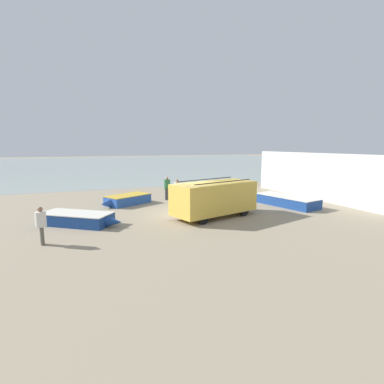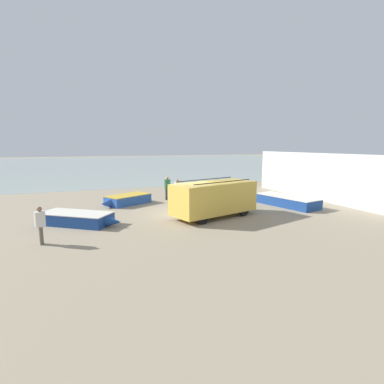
{
  "view_description": "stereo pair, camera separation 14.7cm",
  "coord_description": "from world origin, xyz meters",
  "px_view_note": "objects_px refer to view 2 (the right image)",
  "views": [
    {
      "loc": [
        -6.14,
        -16.68,
        4.12
      ],
      "look_at": [
        1.09,
        1.81,
        1.0
      ],
      "focal_mm": 28.0,
      "sensor_mm": 36.0,
      "label": 1
    },
    {
      "loc": [
        -6.01,
        -16.73,
        4.12
      ],
      "look_at": [
        1.09,
        1.81,
        1.0
      ],
      "focal_mm": 28.0,
      "sensor_mm": 36.0,
      "label": 2
    }
  ],
  "objects_px": {
    "fishing_rowboat_0": "(127,200)",
    "fishing_rowboat_1": "(285,201)",
    "fisherman_1": "(167,186)",
    "fisherman_2": "(40,222)",
    "fisherman_0": "(177,188)",
    "fishing_rowboat_2": "(224,189)",
    "parked_van": "(214,198)",
    "fishing_rowboat_3": "(78,219)"
  },
  "relations": [
    {
      "from": "fishing_rowboat_0",
      "to": "fishing_rowboat_1",
      "type": "distance_m",
      "value": 11.01
    },
    {
      "from": "fishing_rowboat_0",
      "to": "fishing_rowboat_1",
      "type": "bearing_deg",
      "value": 128.64
    },
    {
      "from": "fisherman_1",
      "to": "fisherman_2",
      "type": "bearing_deg",
      "value": 141.31
    },
    {
      "from": "fisherman_0",
      "to": "fisherman_1",
      "type": "bearing_deg",
      "value": -130.55
    },
    {
      "from": "fisherman_2",
      "to": "fisherman_1",
      "type": "bearing_deg",
      "value": -145.47
    },
    {
      "from": "fishing_rowboat_1",
      "to": "fishing_rowboat_2",
      "type": "xyz_separation_m",
      "value": [
        -1.3,
        6.62,
        -0.08
      ]
    },
    {
      "from": "parked_van",
      "to": "fisherman_2",
      "type": "bearing_deg",
      "value": 175.64
    },
    {
      "from": "parked_van",
      "to": "fisherman_0",
      "type": "relative_size",
      "value": 3.23
    },
    {
      "from": "fishing_rowboat_0",
      "to": "fishing_rowboat_3",
      "type": "bearing_deg",
      "value": 26.31
    },
    {
      "from": "fishing_rowboat_3",
      "to": "fisherman_2",
      "type": "relative_size",
      "value": 2.63
    },
    {
      "from": "fishing_rowboat_1",
      "to": "fisherman_0",
      "type": "relative_size",
      "value": 3.2
    },
    {
      "from": "fishing_rowboat_0",
      "to": "fisherman_2",
      "type": "relative_size",
      "value": 2.32
    },
    {
      "from": "parked_van",
      "to": "fishing_rowboat_3",
      "type": "xyz_separation_m",
      "value": [
        -7.38,
        1.0,
        -0.81
      ]
    },
    {
      "from": "fishing_rowboat_1",
      "to": "fisherman_2",
      "type": "relative_size",
      "value": 3.34
    },
    {
      "from": "fishing_rowboat_1",
      "to": "fishing_rowboat_3",
      "type": "bearing_deg",
      "value": 78.55
    },
    {
      "from": "fishing_rowboat_0",
      "to": "fisherman_2",
      "type": "bearing_deg",
      "value": 29.26
    },
    {
      "from": "fishing_rowboat_1",
      "to": "fishing_rowboat_2",
      "type": "height_order",
      "value": "fishing_rowboat_1"
    },
    {
      "from": "fishing_rowboat_0",
      "to": "parked_van",
      "type": "bearing_deg",
      "value": 98.32
    },
    {
      "from": "fishing_rowboat_3",
      "to": "fisherman_0",
      "type": "height_order",
      "value": "fisherman_0"
    },
    {
      "from": "fisherman_1",
      "to": "parked_van",
      "type": "bearing_deg",
      "value": -165.3
    },
    {
      "from": "fishing_rowboat_1",
      "to": "fishing_rowboat_2",
      "type": "distance_m",
      "value": 6.75
    },
    {
      "from": "fishing_rowboat_3",
      "to": "parked_van",
      "type": "bearing_deg",
      "value": 28.43
    },
    {
      "from": "fishing_rowboat_3",
      "to": "fisherman_0",
      "type": "bearing_deg",
      "value": 67.67
    },
    {
      "from": "fisherman_1",
      "to": "fisherman_0",
      "type": "bearing_deg",
      "value": -150.42
    },
    {
      "from": "parked_van",
      "to": "fishing_rowboat_2",
      "type": "xyz_separation_m",
      "value": [
        4.67,
        7.91,
        -0.86
      ]
    },
    {
      "from": "fishing_rowboat_0",
      "to": "fishing_rowboat_1",
      "type": "relative_size",
      "value": 0.69
    },
    {
      "from": "fisherman_1",
      "to": "fishing_rowboat_3",
      "type": "bearing_deg",
      "value": 134.72
    },
    {
      "from": "fishing_rowboat_1",
      "to": "fisherman_2",
      "type": "height_order",
      "value": "fisherman_2"
    },
    {
      "from": "parked_van",
      "to": "fishing_rowboat_3",
      "type": "distance_m",
      "value": 7.49
    },
    {
      "from": "parked_van",
      "to": "fishing_rowboat_2",
      "type": "distance_m",
      "value": 9.23
    },
    {
      "from": "fishing_rowboat_1",
      "to": "fisherman_0",
      "type": "height_order",
      "value": "fisherman_0"
    },
    {
      "from": "parked_van",
      "to": "fisherman_1",
      "type": "height_order",
      "value": "parked_van"
    },
    {
      "from": "fishing_rowboat_0",
      "to": "fishing_rowboat_3",
      "type": "height_order",
      "value": "fishing_rowboat_0"
    },
    {
      "from": "fisherman_1",
      "to": "fisherman_2",
      "type": "height_order",
      "value": "fisherman_1"
    },
    {
      "from": "fishing_rowboat_3",
      "to": "fisherman_1",
      "type": "relative_size",
      "value": 2.39
    },
    {
      "from": "fishing_rowboat_0",
      "to": "fisherman_1",
      "type": "bearing_deg",
      "value": 162.88
    },
    {
      "from": "fishing_rowboat_2",
      "to": "fishing_rowboat_3",
      "type": "height_order",
      "value": "fishing_rowboat_3"
    },
    {
      "from": "fishing_rowboat_1",
      "to": "fisherman_1",
      "type": "bearing_deg",
      "value": 42.17
    },
    {
      "from": "parked_van",
      "to": "fishing_rowboat_0",
      "type": "xyz_separation_m",
      "value": [
        -4.17,
        5.56,
        -0.79
      ]
    },
    {
      "from": "fisherman_0",
      "to": "fishing_rowboat_3",
      "type": "bearing_deg",
      "value": -33.07
    },
    {
      "from": "fishing_rowboat_1",
      "to": "fisherman_1",
      "type": "xyz_separation_m",
      "value": [
        -6.98,
        4.91,
        0.73
      ]
    },
    {
      "from": "fishing_rowboat_2",
      "to": "fisherman_0",
      "type": "height_order",
      "value": "fisherman_0"
    }
  ]
}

